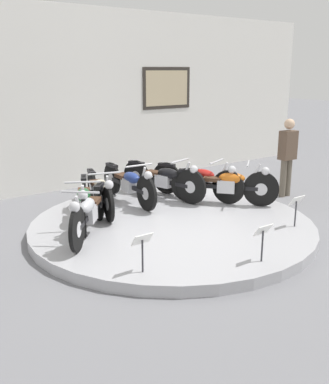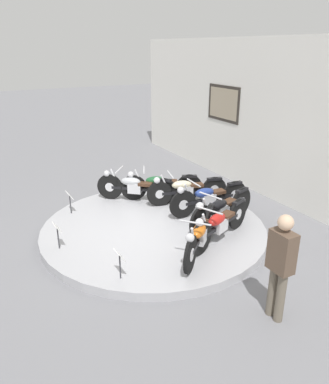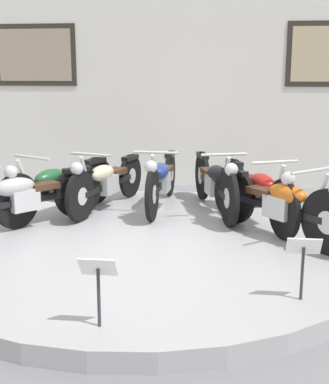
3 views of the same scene
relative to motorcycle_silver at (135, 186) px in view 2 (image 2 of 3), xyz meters
name	(u,v)px [view 2 (image 2 of 3)]	position (x,y,z in m)	size (l,w,h in m)	color
ground_plane	(154,232)	(1.40, -0.21, -0.55)	(60.00, 60.00, 0.00)	slate
display_platform	(154,229)	(1.40, -0.21, -0.46)	(4.66, 4.66, 0.16)	#ADADB2
back_wall	(289,124)	(1.40, 3.39, 1.41)	(14.00, 0.22, 3.91)	white
motorcycle_silver	(135,186)	(0.00, 0.00, 0.00)	(1.33, 1.54, 0.79)	black
motorcycle_green	(160,185)	(0.20, 0.57, 0.00)	(0.91, 1.80, 0.79)	black
motorcycle_cream	(185,189)	(0.71, 0.99, -0.01)	(0.65, 1.90, 0.78)	black
motorcycle_blue	(208,197)	(1.40, 1.15, 0.00)	(0.54, 1.98, 0.79)	black
motorcycle_black	(221,209)	(2.10, 0.99, 0.01)	(0.69, 1.94, 0.80)	black
motorcycle_red	(219,223)	(2.60, 0.57, 0.00)	(0.82, 1.86, 0.80)	black
motorcycle_orange	(200,234)	(2.80, 0.00, 0.01)	(1.37, 1.53, 0.80)	black
info_placard_front_left	(70,198)	(-0.04, -1.56, -0.02)	(0.26, 0.11, 0.51)	#333338
info_placard_front_centre	(57,231)	(1.40, -2.19, -0.02)	(0.26, 0.11, 0.51)	#333338
info_placard_front_right	(120,259)	(2.85, -1.56, -0.02)	(0.26, 0.11, 0.51)	#333338
visitor_standing	(281,262)	(4.60, 0.10, 0.37)	(0.36, 0.22, 1.63)	#6B6051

